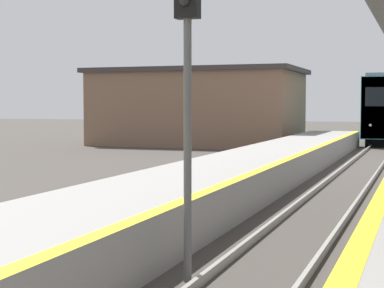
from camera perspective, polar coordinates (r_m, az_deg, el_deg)
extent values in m
cube|color=gold|center=(40.92, 16.62, 3.10)|extent=(2.61, 0.16, 3.81)
cube|color=black|center=(40.86, 16.63, 4.06)|extent=(2.13, 0.06, 1.17)
sphere|color=white|center=(40.93, 15.57, 1.62)|extent=(0.18, 0.18, 0.18)
cylinder|color=#595959|center=(9.63, -0.40, -0.70)|extent=(0.12, 0.12, 3.96)
sphere|color=black|center=(9.60, -0.68, 12.64)|extent=(0.16, 0.16, 0.16)
cube|color=brown|center=(43.19, 0.59, 3.11)|extent=(13.04, 7.99, 4.76)
cube|color=#383333|center=(43.25, 0.59, 6.47)|extent=(13.69, 8.39, 0.30)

